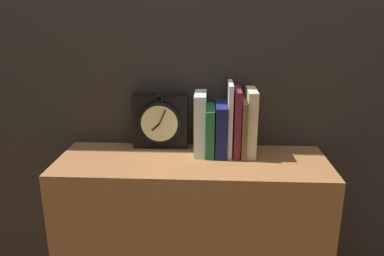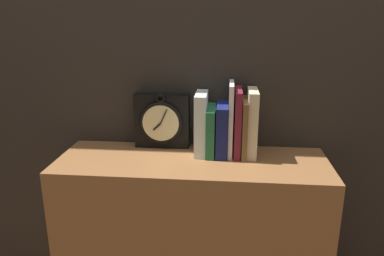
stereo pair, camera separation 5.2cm
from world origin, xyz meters
name	(u,v)px [view 1 (the left image)]	position (x,y,z in m)	size (l,w,h in m)	color
bookshelf	(192,248)	(0.00, 0.00, 0.36)	(0.94, 0.32, 0.71)	#936038
clock	(160,121)	(-0.12, 0.12, 0.81)	(0.20, 0.06, 0.21)	black
book_slot0_white	(200,123)	(0.03, 0.08, 0.82)	(0.04, 0.14, 0.22)	white
book_slot1_green	(210,130)	(0.06, 0.08, 0.80)	(0.03, 0.15, 0.17)	#21673D
book_slot2_navy	(221,129)	(0.10, 0.08, 0.80)	(0.04, 0.15, 0.18)	navy
book_slot3_white	(230,119)	(0.13, 0.08, 0.84)	(0.02, 0.15, 0.26)	white
book_slot4_maroon	(237,122)	(0.16, 0.08, 0.83)	(0.02, 0.15, 0.24)	maroon
book_slot5_brown	(243,127)	(0.18, 0.07, 0.81)	(0.02, 0.16, 0.20)	brown
book_slot6_cream	(251,122)	(0.21, 0.08, 0.83)	(0.03, 0.15, 0.23)	beige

